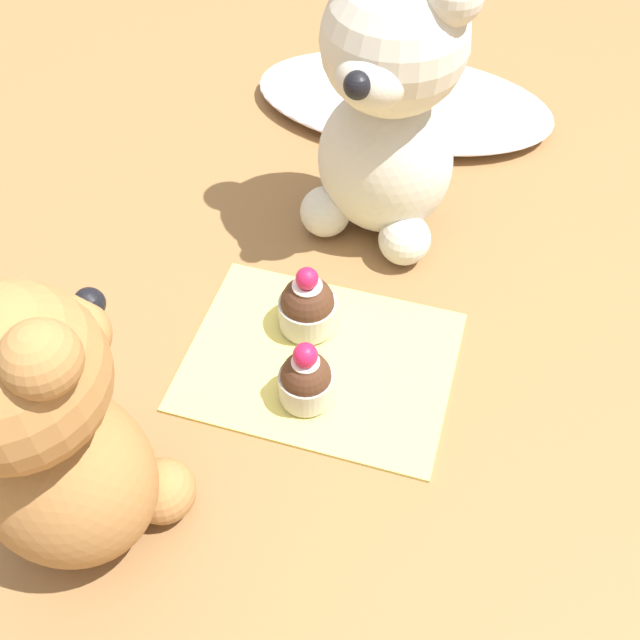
# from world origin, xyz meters

# --- Properties ---
(ground_plane) EXTENTS (4.00, 4.00, 0.00)m
(ground_plane) POSITION_xyz_m (0.00, 0.00, 0.00)
(ground_plane) COLOR olive
(knitted_placemat) EXTENTS (0.22, 0.17, 0.01)m
(knitted_placemat) POSITION_xyz_m (0.00, 0.00, 0.00)
(knitted_placemat) COLOR #E0D166
(knitted_placemat) RESTS_ON ground_plane
(tulle_cloth) EXTENTS (0.34, 0.18, 0.03)m
(tulle_cloth) POSITION_xyz_m (-0.01, 0.37, 0.02)
(tulle_cloth) COLOR silver
(tulle_cloth) RESTS_ON ground_plane
(teddy_bear_cream) EXTENTS (0.15, 0.15, 0.26)m
(teddy_bear_cream) POSITION_xyz_m (0.01, 0.18, 0.13)
(teddy_bear_cream) COLOR beige
(teddy_bear_cream) RESTS_ON ground_plane
(teddy_bear_tan) EXTENTS (0.15, 0.14, 0.24)m
(teddy_bear_tan) POSITION_xyz_m (-0.12, -0.18, 0.12)
(teddy_bear_tan) COLOR #A3703D
(teddy_bear_tan) RESTS_ON ground_plane
(cupcake_near_cream_bear) EXTENTS (0.05, 0.05, 0.07)m
(cupcake_near_cream_bear) POSITION_xyz_m (-0.02, 0.03, 0.03)
(cupcake_near_cream_bear) COLOR #B2ADA3
(cupcake_near_cream_bear) RESTS_ON knitted_placemat
(cupcake_near_tan_bear) EXTENTS (0.04, 0.04, 0.06)m
(cupcake_near_tan_bear) POSITION_xyz_m (-0.00, -0.04, 0.03)
(cupcake_near_tan_bear) COLOR #B2ADA3
(cupcake_near_tan_bear) RESTS_ON knitted_placemat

